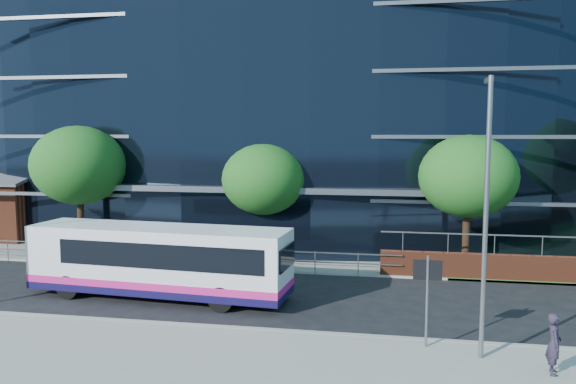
% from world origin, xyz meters
% --- Properties ---
extents(ground, '(200.00, 200.00, 0.00)m').
position_xyz_m(ground, '(0.00, 0.00, 0.00)').
color(ground, black).
rests_on(ground, ground).
extents(kerb, '(80.00, 0.25, 0.16)m').
position_xyz_m(kerb, '(0.00, -1.00, 0.08)').
color(kerb, gray).
rests_on(kerb, ground).
extents(yellow_line_outer, '(80.00, 0.08, 0.01)m').
position_xyz_m(yellow_line_outer, '(0.00, -0.80, 0.01)').
color(yellow_line_outer, gold).
rests_on(yellow_line_outer, ground).
extents(yellow_line_inner, '(80.00, 0.08, 0.01)m').
position_xyz_m(yellow_line_inner, '(0.00, -0.65, 0.01)').
color(yellow_line_inner, gold).
rests_on(yellow_line_inner, ground).
extents(far_forecourt, '(50.00, 8.00, 0.10)m').
position_xyz_m(far_forecourt, '(-6.00, 11.00, 0.05)').
color(far_forecourt, gray).
rests_on(far_forecourt, ground).
extents(glass_office, '(44.00, 23.10, 16.00)m').
position_xyz_m(glass_office, '(-4.00, 20.85, 8.00)').
color(glass_office, black).
rests_on(glass_office, ground).
extents(guard_railings, '(24.00, 0.05, 1.10)m').
position_xyz_m(guard_railings, '(-8.00, 7.00, 0.82)').
color(guard_railings, slate).
rests_on(guard_railings, ground).
extents(street_sign, '(0.85, 0.09, 2.80)m').
position_xyz_m(street_sign, '(4.50, -1.59, 2.15)').
color(street_sign, slate).
rests_on(street_sign, pavement_near).
extents(tree_far_a, '(4.95, 4.95, 6.98)m').
position_xyz_m(tree_far_a, '(-13.00, 9.00, 4.86)').
color(tree_far_a, black).
rests_on(tree_far_a, ground).
extents(tree_far_b, '(4.29, 4.29, 6.05)m').
position_xyz_m(tree_far_b, '(-3.00, 9.50, 4.21)').
color(tree_far_b, black).
rests_on(tree_far_b, ground).
extents(tree_far_c, '(4.62, 4.62, 6.51)m').
position_xyz_m(tree_far_c, '(7.00, 9.00, 4.54)').
color(tree_far_c, black).
rests_on(tree_far_c, ground).
extents(streetlight_east, '(0.15, 0.77, 8.00)m').
position_xyz_m(streetlight_east, '(6.00, -2.17, 4.44)').
color(streetlight_east, slate).
rests_on(streetlight_east, pavement_near).
extents(city_bus, '(10.77, 3.28, 2.87)m').
position_xyz_m(city_bus, '(-5.58, 2.22, 1.52)').
color(city_bus, silver).
rests_on(city_bus, ground).
extents(pedestrian, '(0.46, 0.65, 1.66)m').
position_xyz_m(pedestrian, '(7.73, -2.99, 0.98)').
color(pedestrian, '#241F2E').
rests_on(pedestrian, pavement_near).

